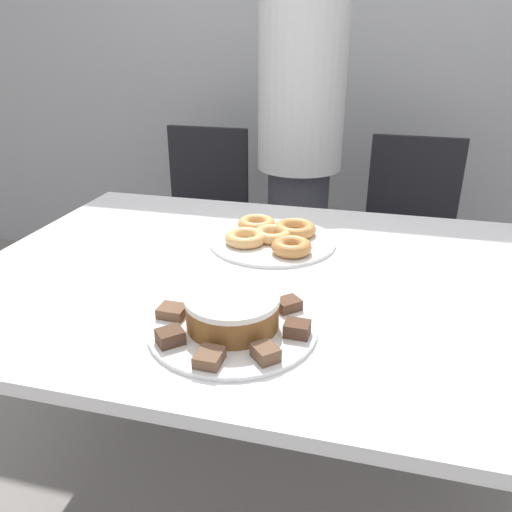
% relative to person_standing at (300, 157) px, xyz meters
% --- Properties ---
extents(ground_plane, '(12.00, 12.00, 0.00)m').
position_rel_person_standing_xyz_m(ground_plane, '(0.09, -0.97, -0.84)').
color(ground_plane, gray).
extents(wall_back, '(8.00, 0.05, 2.60)m').
position_rel_person_standing_xyz_m(wall_back, '(0.09, 0.67, 0.46)').
color(wall_back, '#A8AAAD').
rests_on(wall_back, ground_plane).
extents(table, '(1.50, 1.08, 0.77)m').
position_rel_person_standing_xyz_m(table, '(0.09, -0.97, -0.16)').
color(table, white).
rests_on(table, ground_plane).
extents(person_standing, '(0.35, 0.35, 1.60)m').
position_rel_person_standing_xyz_m(person_standing, '(0.00, 0.00, 0.00)').
color(person_standing, '#383842').
rests_on(person_standing, ground_plane).
extents(office_chair_left, '(0.45, 0.45, 0.92)m').
position_rel_person_standing_xyz_m(office_chair_left, '(-0.48, 0.04, -0.40)').
color(office_chair_left, black).
rests_on(office_chair_left, ground_plane).
extents(office_chair_right, '(0.45, 0.45, 0.92)m').
position_rel_person_standing_xyz_m(office_chair_right, '(0.48, 0.04, -0.40)').
color(office_chair_right, black).
rests_on(office_chair_right, ground_plane).
extents(plate_cake, '(0.34, 0.34, 0.01)m').
position_rel_person_standing_xyz_m(plate_cake, '(0.08, -1.25, -0.07)').
color(plate_cake, white).
rests_on(plate_cake, table).
extents(plate_donuts, '(0.36, 0.36, 0.01)m').
position_rel_person_standing_xyz_m(plate_donuts, '(0.06, -0.77, -0.07)').
color(plate_donuts, white).
rests_on(plate_donuts, table).
extents(frosted_cake, '(0.19, 0.19, 0.07)m').
position_rel_person_standing_xyz_m(frosted_cake, '(0.08, -1.25, -0.03)').
color(frosted_cake, brown).
rests_on(frosted_cake, plate_cake).
extents(lamington_0, '(0.05, 0.04, 0.03)m').
position_rel_person_standing_xyz_m(lamington_0, '(0.21, -1.25, -0.05)').
color(lamington_0, '#513828').
rests_on(lamington_0, plate_cake).
extents(lamington_1, '(0.06, 0.06, 0.02)m').
position_rel_person_standing_xyz_m(lamington_1, '(0.17, -1.15, -0.05)').
color(lamington_1, brown).
rests_on(lamington_1, plate_cake).
extents(lamington_2, '(0.04, 0.05, 0.03)m').
position_rel_person_standing_xyz_m(lamington_2, '(0.08, -1.11, -0.05)').
color(lamington_2, '#513828').
rests_on(lamington_2, plate_cake).
extents(lamington_3, '(0.06, 0.06, 0.03)m').
position_rel_person_standing_xyz_m(lamington_3, '(-0.01, -1.15, -0.05)').
color(lamington_3, brown).
rests_on(lamington_3, plate_cake).
extents(lamington_4, '(0.06, 0.05, 0.02)m').
position_rel_person_standing_xyz_m(lamington_4, '(-0.05, -1.24, -0.06)').
color(lamington_4, brown).
rests_on(lamington_4, plate_cake).
extents(lamington_5, '(0.06, 0.06, 0.03)m').
position_rel_person_standing_xyz_m(lamington_5, '(-0.02, -1.34, -0.05)').
color(lamington_5, '#513828').
rests_on(lamington_5, plate_cake).
extents(lamington_6, '(0.05, 0.06, 0.02)m').
position_rel_person_standing_xyz_m(lamington_6, '(0.07, -1.38, -0.06)').
color(lamington_6, brown).
rests_on(lamington_6, plate_cake).
extents(lamington_7, '(0.06, 0.06, 0.03)m').
position_rel_person_standing_xyz_m(lamington_7, '(0.17, -1.34, -0.05)').
color(lamington_7, brown).
rests_on(lamington_7, plate_cake).
extents(donut_0, '(0.11, 0.11, 0.03)m').
position_rel_person_standing_xyz_m(donut_0, '(0.06, -0.77, -0.05)').
color(donut_0, '#E5AD66').
rests_on(donut_0, plate_donuts).
extents(donut_1, '(0.11, 0.11, 0.04)m').
position_rel_person_standing_xyz_m(donut_1, '(0.13, -0.86, -0.05)').
color(donut_1, '#C68447').
rests_on(donut_1, plate_donuts).
extents(donut_2, '(0.13, 0.13, 0.03)m').
position_rel_person_standing_xyz_m(donut_2, '(0.11, -0.72, -0.05)').
color(donut_2, '#D18E4C').
rests_on(donut_2, plate_donuts).
extents(donut_3, '(0.11, 0.11, 0.03)m').
position_rel_person_standing_xyz_m(donut_3, '(-0.01, -0.70, -0.05)').
color(donut_3, tan).
rests_on(donut_3, plate_donuts).
extents(donut_4, '(0.12, 0.12, 0.03)m').
position_rel_person_standing_xyz_m(donut_4, '(-0.01, -0.82, -0.05)').
color(donut_4, '#E5AD66').
rests_on(donut_4, plate_donuts).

